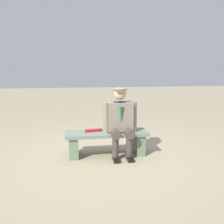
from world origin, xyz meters
TOP-DOWN VIEW (x-y plane):
  - ground_plane at (0.00, 0.00)m, footprint 30.00×30.00m
  - bench at (0.00, 0.00)m, footprint 1.43×0.44m
  - seated_man at (-0.23, 0.05)m, footprint 0.60×0.58m
  - rolled_magazine at (0.23, -0.06)m, footprint 0.30×0.10m

SIDE VIEW (x-z plane):
  - ground_plane at x=0.00m, z-range 0.00..0.00m
  - bench at x=0.00m, z-range 0.07..0.49m
  - rolled_magazine at x=0.23m, z-range 0.42..0.47m
  - seated_man at x=-0.23m, z-range 0.05..1.25m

